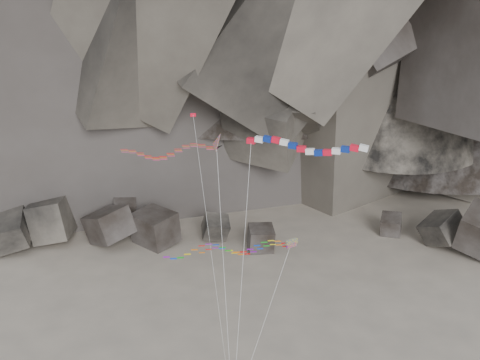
{
  "coord_description": "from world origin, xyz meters",
  "views": [
    {
      "loc": [
        6.66,
        -48.26,
        38.15
      ],
      "look_at": [
        4.38,
        6.0,
        19.06
      ],
      "focal_mm": 45.0,
      "sensor_mm": 36.0,
      "label": 1
    }
  ],
  "objects_px": {
    "delta_kite": "(164,151)",
    "pennant_kite": "(204,201)",
    "parafoil_kite": "(224,249)",
    "banner_kite": "(305,148)"
  },
  "relations": [
    {
      "from": "delta_kite",
      "to": "banner_kite",
      "type": "distance_m",
      "value": 12.55
    },
    {
      "from": "delta_kite",
      "to": "banner_kite",
      "type": "height_order",
      "value": "banner_kite"
    },
    {
      "from": "parafoil_kite",
      "to": "banner_kite",
      "type": "bearing_deg",
      "value": -29.11
    },
    {
      "from": "banner_kite",
      "to": "parafoil_kite",
      "type": "relative_size",
      "value": 1.64
    },
    {
      "from": "parafoil_kite",
      "to": "pennant_kite",
      "type": "relative_size",
      "value": 0.58
    },
    {
      "from": "delta_kite",
      "to": "pennant_kite",
      "type": "height_order",
      "value": "pennant_kite"
    },
    {
      "from": "delta_kite",
      "to": "banner_kite",
      "type": "bearing_deg",
      "value": -28.61
    },
    {
      "from": "pennant_kite",
      "to": "delta_kite",
      "type": "bearing_deg",
      "value": 147.93
    },
    {
      "from": "delta_kite",
      "to": "parafoil_kite",
      "type": "xyz_separation_m",
      "value": [
        5.41,
        -2.86,
        -8.0
      ]
    },
    {
      "from": "banner_kite",
      "to": "pennant_kite",
      "type": "relative_size",
      "value": 0.96
    }
  ]
}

